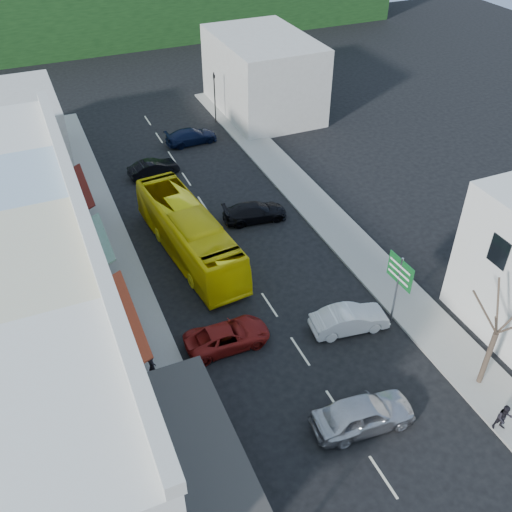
% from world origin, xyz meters
% --- Properties ---
extents(ground, '(120.00, 120.00, 0.00)m').
position_xyz_m(ground, '(0.00, 0.00, 0.00)').
color(ground, black).
rests_on(ground, ground).
extents(sidewalk_left, '(3.00, 52.00, 0.15)m').
position_xyz_m(sidewalk_left, '(-7.50, 10.00, 0.07)').
color(sidewalk_left, gray).
rests_on(sidewalk_left, ground).
extents(sidewalk_right, '(3.00, 52.00, 0.15)m').
position_xyz_m(sidewalk_right, '(7.50, 10.00, 0.07)').
color(sidewalk_right, gray).
rests_on(sidewalk_right, ground).
extents(shopfront_row, '(8.25, 30.00, 8.00)m').
position_xyz_m(shopfront_row, '(-12.49, 5.00, 4.00)').
color(shopfront_row, silver).
rests_on(shopfront_row, ground).
extents(distant_block_left, '(8.00, 10.00, 6.00)m').
position_xyz_m(distant_block_left, '(-12.00, 27.00, 3.00)').
color(distant_block_left, '#B7B2A8').
rests_on(distant_block_left, ground).
extents(distant_block_right, '(8.00, 12.00, 7.00)m').
position_xyz_m(distant_block_right, '(11.00, 30.00, 3.50)').
color(distant_block_right, '#B7B2A8').
rests_on(distant_block_right, ground).
extents(bus, '(3.66, 11.79, 3.10)m').
position_xyz_m(bus, '(-2.71, 10.57, 1.55)').
color(bus, yellow).
rests_on(bus, ground).
extents(car_silver, '(4.53, 2.15, 1.40)m').
position_xyz_m(car_silver, '(0.55, -5.32, 0.70)').
color(car_silver, '#B7B7BC').
rests_on(car_silver, ground).
extents(car_white, '(4.60, 2.35, 1.40)m').
position_xyz_m(car_white, '(3.23, 0.46, 0.70)').
color(car_white, silver).
rests_on(car_white, ground).
extents(car_red, '(4.61, 1.93, 1.40)m').
position_xyz_m(car_red, '(-3.39, 2.00, 0.70)').
color(car_red, maroon).
rests_on(car_red, ground).
extents(car_black_near, '(4.69, 2.39, 1.40)m').
position_xyz_m(car_black_near, '(2.73, 12.57, 0.70)').
color(car_black_near, black).
rests_on(car_black_near, ground).
extents(car_black_far, '(4.58, 2.31, 1.40)m').
position_xyz_m(car_black_far, '(-2.18, 21.57, 0.70)').
color(car_black_far, black).
rests_on(car_black_far, ground).
extents(car_navy_far, '(4.58, 2.05, 1.40)m').
position_xyz_m(car_navy_far, '(2.37, 25.87, 0.70)').
color(car_navy_far, black).
rests_on(car_navy_far, ground).
extents(pedestrian_left, '(0.53, 0.68, 1.70)m').
position_xyz_m(pedestrian_left, '(-7.73, 1.05, 1.00)').
color(pedestrian_left, black).
rests_on(pedestrian_left, sidewalk_left).
extents(pedestrian_right, '(0.81, 0.67, 1.70)m').
position_xyz_m(pedestrian_right, '(6.30, -8.10, 1.00)').
color(pedestrian_right, black).
rests_on(pedestrian_right, sidewalk_right).
extents(direction_sign, '(0.41, 2.03, 4.47)m').
position_xyz_m(direction_sign, '(5.80, 0.09, 2.23)').
color(direction_sign, '#105620').
rests_on(direction_sign, ground).
extents(street_tree, '(3.87, 3.87, 7.09)m').
position_xyz_m(street_tree, '(7.31, -5.49, 3.54)').
color(street_tree, '#3D3025').
rests_on(street_tree, ground).
extents(traffic_signal, '(1.05, 1.23, 4.74)m').
position_xyz_m(traffic_signal, '(5.80, 29.09, 2.37)').
color(traffic_signal, black).
rests_on(traffic_signal, ground).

